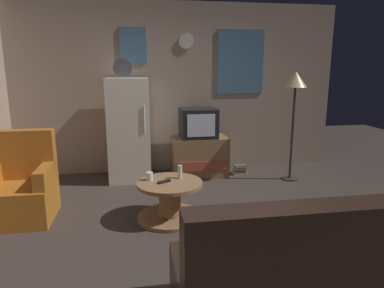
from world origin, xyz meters
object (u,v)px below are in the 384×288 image
at_px(standing_lamp, 295,88).
at_px(mug_ceramic_white, 149,176).
at_px(crt_tv, 198,123).
at_px(couch, 309,279).
at_px(tv_stand, 199,156).
at_px(coffee_table, 170,200).
at_px(wine_glass, 180,172).
at_px(remote_control, 164,182).
at_px(fridge, 129,130).
at_px(armchair, 21,189).
at_px(book_stack, 240,169).

xyz_separation_m(standing_lamp, mug_ceramic_white, (-2.13, -1.00, -0.89)).
distance_m(crt_tv, couch, 3.31).
distance_m(tv_stand, coffee_table, 1.65).
bearing_deg(wine_glass, remote_control, -146.83).
height_order(fridge, coffee_table, fridge).
bearing_deg(armchair, standing_lamp, 12.65).
height_order(crt_tv, remote_control, crt_tv).
height_order(remote_control, couch, couch).
bearing_deg(coffee_table, remote_control, -167.00).
xyz_separation_m(standing_lamp, wine_glass, (-1.79, -0.98, -0.86)).
height_order(coffee_table, armchair, armchair).
height_order(armchair, book_stack, armchair).
xyz_separation_m(remote_control, armchair, (-1.55, 0.31, -0.10)).
bearing_deg(mug_ceramic_white, coffee_table, -24.02).
relative_size(fridge, wine_glass, 11.80).
bearing_deg(couch, fridge, 109.69).
distance_m(remote_control, couch, 1.90).
bearing_deg(armchair, coffee_table, -10.44).
bearing_deg(tv_stand, crt_tv, -177.58).
bearing_deg(wine_glass, standing_lamp, 28.70).
relative_size(tv_stand, armchair, 0.87).
relative_size(fridge, remote_control, 11.80).
relative_size(crt_tv, standing_lamp, 0.34).
xyz_separation_m(coffee_table, wine_glass, (0.13, 0.11, 0.29)).
bearing_deg(coffee_table, fridge, 106.41).
height_order(standing_lamp, mug_ceramic_white, standing_lamp).
distance_m(crt_tv, standing_lamp, 1.49).
height_order(tv_stand, couch, couch).
bearing_deg(standing_lamp, wine_glass, -151.30).
height_order(coffee_table, mug_ceramic_white, mug_ceramic_white).
bearing_deg(fridge, wine_glass, -67.78).
xyz_separation_m(crt_tv, wine_glass, (-0.47, -1.42, -0.32)).
bearing_deg(standing_lamp, coffee_table, -150.42).
bearing_deg(crt_tv, coffee_table, -111.28).
xyz_separation_m(crt_tv, armchair, (-2.21, -1.23, -0.48)).
relative_size(couch, book_stack, 8.06).
xyz_separation_m(crt_tv, coffee_table, (-0.60, -1.53, -0.61)).
distance_m(coffee_table, remote_control, 0.23).
bearing_deg(mug_ceramic_white, fridge, 99.32).
bearing_deg(mug_ceramic_white, armchair, 171.76).
xyz_separation_m(standing_lamp, armchair, (-3.53, -0.79, -1.02)).
relative_size(tv_stand, crt_tv, 1.56).
bearing_deg(wine_glass, tv_stand, 70.95).
bearing_deg(remote_control, coffee_table, -16.95).
bearing_deg(armchair, mug_ceramic_white, -8.24).
distance_m(armchair, couch, 3.09).
relative_size(fridge, mug_ceramic_white, 19.67).
xyz_separation_m(fridge, remote_control, (0.38, -1.52, -0.32)).
xyz_separation_m(couch, book_stack, (0.54, 3.21, -0.24)).
height_order(coffee_table, remote_control, remote_control).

